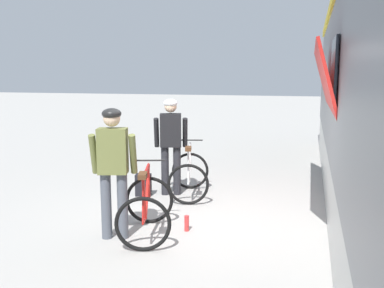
# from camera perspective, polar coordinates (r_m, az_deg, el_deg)

# --- Properties ---
(ground_plane) EXTENTS (80.00, 80.00, 0.00)m
(ground_plane) POSITION_cam_1_polar(r_m,az_deg,el_deg) (6.38, 2.06, -10.67)
(ground_plane) COLOR #A09E99
(cyclist_near_in_dark) EXTENTS (0.66, 0.43, 1.76)m
(cyclist_near_in_dark) POSITION_cam_1_polar(r_m,az_deg,el_deg) (7.62, -2.90, 0.80)
(cyclist_near_in_dark) COLOR #232328
(cyclist_near_in_dark) RESTS_ON ground
(cyclist_far_in_olive) EXTENTS (0.66, 0.42, 1.76)m
(cyclist_far_in_olive) POSITION_cam_1_polar(r_m,az_deg,el_deg) (5.63, -10.67, -2.39)
(cyclist_far_in_olive) COLOR #4C515B
(cyclist_far_in_olive) RESTS_ON ground
(bicycle_near_white) EXTENTS (0.95, 1.21, 0.99)m
(bicycle_near_white) POSITION_cam_1_polar(r_m,az_deg,el_deg) (7.61, -0.38, -4.20)
(bicycle_near_white) COLOR black
(bicycle_near_white) RESTS_ON ground
(bicycle_far_red) EXTENTS (0.99, 1.23, 0.99)m
(bicycle_far_red) POSITION_cam_1_polar(r_m,az_deg,el_deg) (5.79, -6.23, -8.63)
(bicycle_far_red) COLOR black
(bicycle_far_red) RESTS_ON ground
(backpack_on_platform) EXTENTS (0.31, 0.24, 0.40)m
(backpack_on_platform) POSITION_cam_1_polar(r_m,az_deg,el_deg) (7.76, -6.62, -5.53)
(backpack_on_platform) COLOR black
(backpack_on_platform) RESTS_ON ground
(water_bottle_near_the_bikes) EXTENTS (0.07, 0.07, 0.22)m
(water_bottle_near_the_bikes) POSITION_cam_1_polar(r_m,az_deg,el_deg) (6.04, -0.73, -10.72)
(water_bottle_near_the_bikes) COLOR red
(water_bottle_near_the_bikes) RESTS_ON ground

